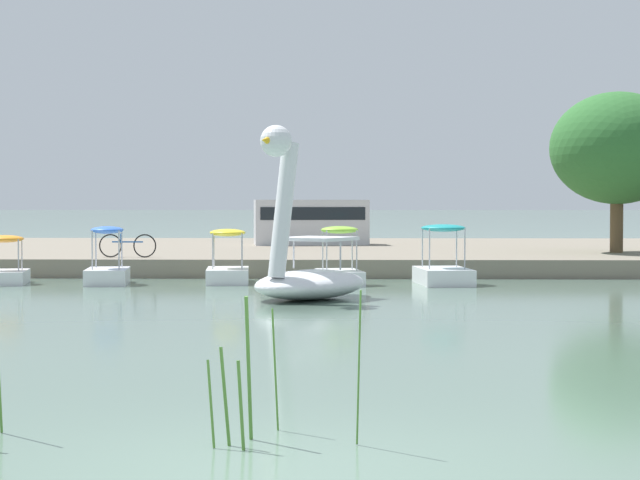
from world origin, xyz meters
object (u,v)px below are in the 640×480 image
swan_boat (306,267)px  pedal_boat_blue (107,267)px  tree_broadleaf_left (617,148)px  parked_van (311,220)px  pedal_boat_yellow (228,267)px  bicycle_parked (128,246)px  pedal_boat_orange (4,269)px  pedal_boat_teal (443,267)px  pedal_boat_lime (340,269)px

swan_boat → pedal_boat_blue: (-5.53, 4.72, -0.28)m
tree_broadleaf_left → parked_van: bearing=147.7°
parked_van → pedal_boat_yellow: bearing=-97.8°
pedal_boat_blue → tree_broadleaf_left: size_ratio=0.36×
pedal_boat_yellow → bicycle_parked: 4.56m
pedal_boat_orange → bicycle_parked: 4.46m
tree_broadleaf_left → pedal_boat_yellow: bearing=-150.8°
swan_boat → bicycle_parked: size_ratio=2.25×
swan_boat → parked_van: size_ratio=0.87×
bicycle_parked → parked_van: size_ratio=0.39×
pedal_boat_teal → pedal_boat_blue: size_ratio=1.17×
pedal_boat_blue → swan_boat: bearing=-40.5°
swan_boat → tree_broadleaf_left: (9.71, 11.94, 3.21)m
pedal_boat_orange → bicycle_parked: size_ratio=1.16×
swan_boat → pedal_boat_yellow: size_ratio=1.75×
pedal_boat_yellow → pedal_boat_blue: pedal_boat_blue is taller
tree_broadleaf_left → parked_van: 12.36m
pedal_boat_teal → pedal_boat_blue: 9.03m
pedal_boat_yellow → tree_broadleaf_left: size_ratio=0.39×
pedal_boat_teal → pedal_boat_orange: (-11.83, -0.16, -0.07)m
pedal_boat_teal → pedal_boat_yellow: 5.84m
pedal_boat_orange → parked_van: size_ratio=0.45×
swan_boat → pedal_boat_orange: bearing=150.3°
pedal_boat_yellow → pedal_boat_orange: (-6.00, -0.47, -0.05)m
tree_broadleaf_left → parked_van: (-10.24, 6.48, -2.46)m
swan_boat → pedal_boat_blue: bearing=139.5°
pedal_boat_lime → parked_van: (-1.24, 13.69, 1.06)m
pedal_boat_blue → tree_broadleaf_left: tree_broadleaf_left is taller
pedal_boat_lime → bicycle_parked: pedal_boat_lime is taller
swan_boat → pedal_boat_teal: swan_boat is taller
bicycle_parked → pedal_boat_teal: bearing=-20.2°
bicycle_parked → pedal_boat_yellow: bearing=-42.7°
swan_boat → pedal_boat_orange: 9.60m
pedal_boat_orange → pedal_boat_yellow: bearing=4.4°
pedal_boat_lime → tree_broadleaf_left: (8.99, 7.21, 3.52)m
swan_boat → pedal_boat_orange: (-8.33, 4.75, -0.35)m
pedal_boat_yellow → bicycle_parked: bearing=137.3°
pedal_boat_teal → pedal_boat_blue: (-9.03, -0.19, -0.01)m
swan_boat → pedal_boat_yellow: (-2.34, 5.21, -0.29)m
swan_boat → parked_van: bearing=91.6°
swan_boat → tree_broadleaf_left: 15.72m
pedal_boat_lime → tree_broadleaf_left: 12.05m
tree_broadleaf_left → parked_van: size_ratio=1.29×
tree_broadleaf_left → pedal_boat_teal: bearing=-131.4°
pedal_boat_orange → tree_broadleaf_left: 19.75m
bicycle_parked → pedal_boat_blue: bearing=-87.8°
pedal_boat_orange → pedal_boat_teal: bearing=0.8°
swan_boat → bicycle_parked: 10.04m
swan_boat → parked_van: swan_boat is taller
swan_boat → pedal_boat_lime: 4.79m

